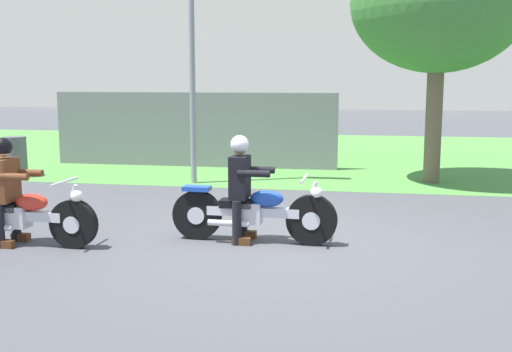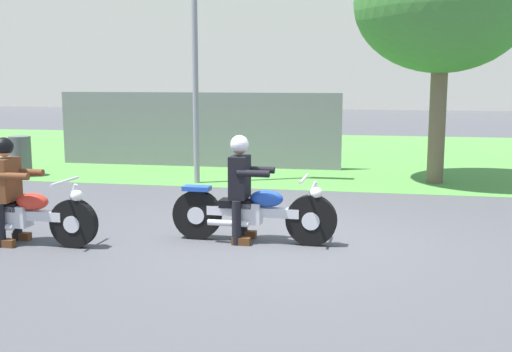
{
  "view_description": "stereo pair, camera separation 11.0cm",
  "coord_description": "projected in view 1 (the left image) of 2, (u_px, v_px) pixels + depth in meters",
  "views": [
    {
      "loc": [
        1.1,
        -7.92,
        2.14
      ],
      "look_at": [
        -0.34,
        0.1,
        0.85
      ],
      "focal_mm": 43.53,
      "sensor_mm": 36.0,
      "label": 1
    },
    {
      "loc": [
        1.21,
        -7.9,
        2.14
      ],
      "look_at": [
        -0.34,
        0.1,
        0.85
      ],
      "focal_mm": 43.53,
      "sensor_mm": 36.0,
      "label": 2
    }
  ],
  "objects": [
    {
      "name": "rider_lead",
      "position": [
        241.0,
        180.0,
        8.09
      ],
      "size": [
        0.56,
        0.48,
        1.41
      ],
      "rotation": [
        0.0,
        0.0,
        -0.03
      ],
      "color": "black",
      "rests_on": "ground"
    },
    {
      "name": "rider_follow",
      "position": [
        6.0,
        183.0,
        7.95
      ],
      "size": [
        0.56,
        0.48,
        1.39
      ],
      "rotation": [
        0.0,
        0.0,
        -0.03
      ],
      "color": "black",
      "rests_on": "ground"
    },
    {
      "name": "ground",
      "position": [
        280.0,
        241.0,
        8.22
      ],
      "size": [
        120.0,
        120.0,
        0.0
      ],
      "primitive_type": "plane",
      "color": "#4C4C51"
    },
    {
      "name": "motorcycle_lead",
      "position": [
        254.0,
        212.0,
        8.12
      ],
      "size": [
        2.2,
        0.66,
        0.89
      ],
      "rotation": [
        0.0,
        0.0,
        -0.03
      ],
      "color": "black",
      "rests_on": "ground"
    },
    {
      "name": "tree_roadside",
      "position": [
        439.0,
        3.0,
        12.3
      ],
      "size": [
        3.5,
        3.5,
        5.03
      ],
      "color": "brown",
      "rests_on": "ground"
    },
    {
      "name": "motorcycle_follow",
      "position": [
        20.0,
        216.0,
        7.98
      ],
      "size": [
        2.13,
        0.66,
        0.87
      ],
      "rotation": [
        0.0,
        0.0,
        -0.03
      ],
      "color": "black",
      "rests_on": "ground"
    },
    {
      "name": "trash_can",
      "position": [
        16.0,
        157.0,
        13.55
      ],
      "size": [
        0.47,
        0.47,
        0.88
      ],
      "primitive_type": "cylinder",
      "color": "#595E5B",
      "rests_on": "ground"
    },
    {
      "name": "grass_verge",
      "position": [
        327.0,
        154.0,
        17.74
      ],
      "size": [
        60.0,
        12.0,
        0.01
      ],
      "primitive_type": "cube",
      "color": "#549342",
      "rests_on": "ground"
    },
    {
      "name": "fence_segment",
      "position": [
        193.0,
        130.0,
        15.03
      ],
      "size": [
        7.0,
        0.06,
        1.8
      ],
      "primitive_type": "cube",
      "color": "slate",
      "rests_on": "ground"
    }
  ]
}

